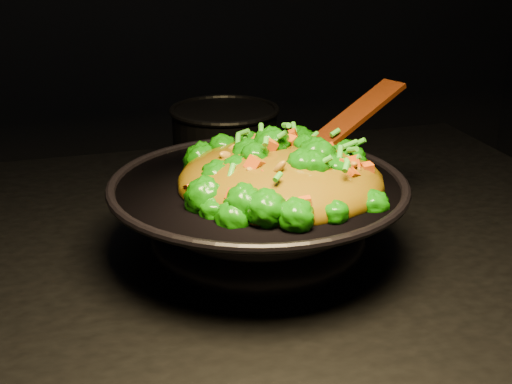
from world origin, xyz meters
name	(u,v)px	position (x,y,z in m)	size (l,w,h in m)	color
wok	(258,222)	(0.01, -0.07, 0.95)	(0.39, 0.39, 0.11)	black
stir_fry	(281,151)	(0.03, -0.08, 1.06)	(0.27, 0.27, 0.09)	#125F06
spatula	(334,132)	(0.13, -0.02, 1.05)	(0.28, 0.04, 0.01)	#351008
back_pot	(225,136)	(0.06, 0.32, 0.96)	(0.19, 0.19, 0.11)	black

